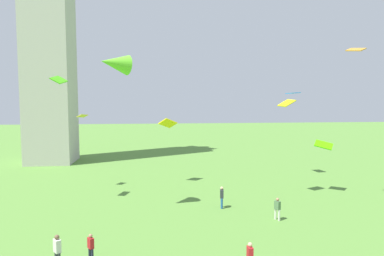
{
  "coord_description": "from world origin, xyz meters",
  "views": [
    {
      "loc": [
        -1.85,
        -7.28,
        9.09
      ],
      "look_at": [
        0.6,
        16.19,
        7.09
      ],
      "focal_mm": 32.45,
      "sensor_mm": 36.0,
      "label": 1
    }
  ],
  "objects_px": {
    "kite_flying_4": "(356,50)",
    "kite_flying_2": "(115,63)",
    "person_4": "(277,208)",
    "kite_flying_3": "(59,80)",
    "person_5": "(250,256)",
    "kite_flying_6": "(82,116)",
    "person_2": "(91,246)",
    "person_3": "(222,196)",
    "kite_flying_1": "(168,123)",
    "kite_flying_5": "(287,103)",
    "person_0": "(57,249)",
    "kite_flying_7": "(293,93)",
    "kite_flying_0": "(324,145)"
  },
  "relations": [
    {
      "from": "kite_flying_1",
      "to": "kite_flying_5",
      "type": "xyz_separation_m",
      "value": [
        10.77,
        -5.89,
        2.2
      ]
    },
    {
      "from": "person_4",
      "to": "kite_flying_1",
      "type": "relative_size",
      "value": 0.82
    },
    {
      "from": "person_0",
      "to": "kite_flying_4",
      "type": "height_order",
      "value": "kite_flying_4"
    },
    {
      "from": "person_2",
      "to": "kite_flying_4",
      "type": "height_order",
      "value": "kite_flying_4"
    },
    {
      "from": "kite_flying_7",
      "to": "kite_flying_0",
      "type": "bearing_deg",
      "value": 174.46
    },
    {
      "from": "kite_flying_6",
      "to": "kite_flying_7",
      "type": "xyz_separation_m",
      "value": [
        23.09,
        3.47,
        2.35
      ]
    },
    {
      "from": "person_4",
      "to": "person_2",
      "type": "bearing_deg",
      "value": -93.66
    },
    {
      "from": "person_0",
      "to": "kite_flying_4",
      "type": "xyz_separation_m",
      "value": [
        22.27,
        9.65,
        12.21
      ]
    },
    {
      "from": "kite_flying_3",
      "to": "kite_flying_7",
      "type": "xyz_separation_m",
      "value": [
        23.97,
        8.3,
        -0.95
      ]
    },
    {
      "from": "kite_flying_6",
      "to": "person_4",
      "type": "bearing_deg",
      "value": -92.15
    },
    {
      "from": "person_2",
      "to": "kite_flying_2",
      "type": "distance_m",
      "value": 13.52
    },
    {
      "from": "person_3",
      "to": "kite_flying_3",
      "type": "distance_m",
      "value": 16.87
    },
    {
      "from": "kite_flying_0",
      "to": "kite_flying_6",
      "type": "height_order",
      "value": "kite_flying_6"
    },
    {
      "from": "person_4",
      "to": "person_5",
      "type": "height_order",
      "value": "person_4"
    },
    {
      "from": "person_2",
      "to": "person_4",
      "type": "height_order",
      "value": "person_4"
    },
    {
      "from": "kite_flying_1",
      "to": "kite_flying_4",
      "type": "bearing_deg",
      "value": 109.19
    },
    {
      "from": "kite_flying_5",
      "to": "kite_flying_6",
      "type": "bearing_deg",
      "value": 142.07
    },
    {
      "from": "person_5",
      "to": "person_4",
      "type": "bearing_deg",
      "value": -29.52
    },
    {
      "from": "person_4",
      "to": "kite_flying_3",
      "type": "height_order",
      "value": "kite_flying_3"
    },
    {
      "from": "person_0",
      "to": "kite_flying_1",
      "type": "bearing_deg",
      "value": 123.89
    },
    {
      "from": "person_0",
      "to": "kite_flying_0",
      "type": "xyz_separation_m",
      "value": [
        21.45,
        13.12,
        3.6
      ]
    },
    {
      "from": "person_0",
      "to": "person_2",
      "type": "bearing_deg",
      "value": 74.57
    },
    {
      "from": "person_4",
      "to": "kite_flying_7",
      "type": "bearing_deg",
      "value": 128.16
    },
    {
      "from": "person_4",
      "to": "kite_flying_4",
      "type": "bearing_deg",
      "value": 88.65
    },
    {
      "from": "kite_flying_7",
      "to": "person_5",
      "type": "bearing_deg",
      "value": 145.32
    },
    {
      "from": "kite_flying_5",
      "to": "kite_flying_7",
      "type": "distance_m",
      "value": 8.8
    },
    {
      "from": "kite_flying_4",
      "to": "kite_flying_5",
      "type": "relative_size",
      "value": 0.95
    },
    {
      "from": "person_0",
      "to": "kite_flying_1",
      "type": "height_order",
      "value": "kite_flying_1"
    },
    {
      "from": "person_5",
      "to": "kite_flying_4",
      "type": "relative_size",
      "value": 1.04
    },
    {
      "from": "kite_flying_4",
      "to": "person_0",
      "type": "bearing_deg",
      "value": 81.14
    },
    {
      "from": "kite_flying_3",
      "to": "person_2",
      "type": "bearing_deg",
      "value": -145.24
    },
    {
      "from": "person_5",
      "to": "kite_flying_6",
      "type": "xyz_separation_m",
      "value": [
        -12.05,
        18.48,
        6.43
      ]
    },
    {
      "from": "kite_flying_1",
      "to": "kite_flying_5",
      "type": "height_order",
      "value": "kite_flying_5"
    },
    {
      "from": "kite_flying_5",
      "to": "kite_flying_6",
      "type": "distance_m",
      "value": 19.85
    },
    {
      "from": "person_3",
      "to": "kite_flying_4",
      "type": "relative_size",
      "value": 1.11
    },
    {
      "from": "person_0",
      "to": "person_4",
      "type": "height_order",
      "value": "person_0"
    },
    {
      "from": "person_2",
      "to": "person_3",
      "type": "bearing_deg",
      "value": -80.87
    },
    {
      "from": "person_0",
      "to": "kite_flying_4",
      "type": "relative_size",
      "value": 1.13
    },
    {
      "from": "kite_flying_2",
      "to": "kite_flying_6",
      "type": "bearing_deg",
      "value": 176.23
    },
    {
      "from": "kite_flying_3",
      "to": "kite_flying_5",
      "type": "relative_size",
      "value": 0.88
    },
    {
      "from": "person_2",
      "to": "kite_flying_0",
      "type": "xyz_separation_m",
      "value": [
        19.82,
        12.49,
        3.76
      ]
    },
    {
      "from": "kite_flying_2",
      "to": "kite_flying_7",
      "type": "bearing_deg",
      "value": 90.88
    },
    {
      "from": "person_2",
      "to": "kite_flying_2",
      "type": "bearing_deg",
      "value": -38.54
    },
    {
      "from": "kite_flying_4",
      "to": "kite_flying_2",
      "type": "bearing_deg",
      "value": 60.71
    },
    {
      "from": "person_3",
      "to": "kite_flying_1",
      "type": "bearing_deg",
      "value": -146.97
    },
    {
      "from": "kite_flying_6",
      "to": "kite_flying_4",
      "type": "bearing_deg",
      "value": -74.87
    },
    {
      "from": "person_0",
      "to": "kite_flying_2",
      "type": "xyz_separation_m",
      "value": [
        2.23,
        8.6,
        10.75
      ]
    },
    {
      "from": "person_5",
      "to": "kite_flying_1",
      "type": "xyz_separation_m",
      "value": [
        -3.51,
        19.96,
        5.53
      ]
    },
    {
      "from": "person_2",
      "to": "kite_flying_7",
      "type": "relative_size",
      "value": 0.89
    },
    {
      "from": "kite_flying_7",
      "to": "person_4",
      "type": "bearing_deg",
      "value": 146.55
    }
  ]
}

